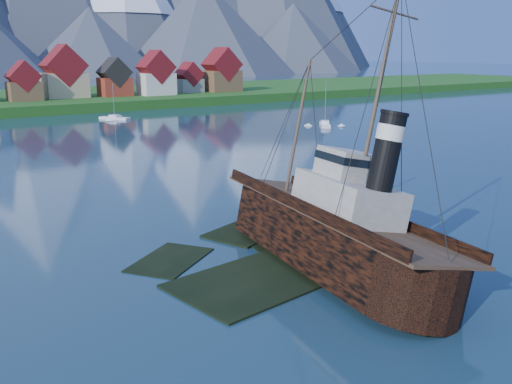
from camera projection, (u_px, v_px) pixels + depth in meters
ground at (290, 260)px, 51.23m from camera, size 1400.00×1400.00×0.00m
shoal at (291, 253)px, 54.01m from camera, size 31.71×21.24×1.14m
tugboat_wreck at (313, 226)px, 50.31m from camera, size 7.48×32.24×25.54m
sailboat_d at (325, 125)px, 140.92m from camera, size 6.87×8.21×11.77m
sailboat_e at (115, 119)px, 154.94m from camera, size 6.71×8.56×10.22m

